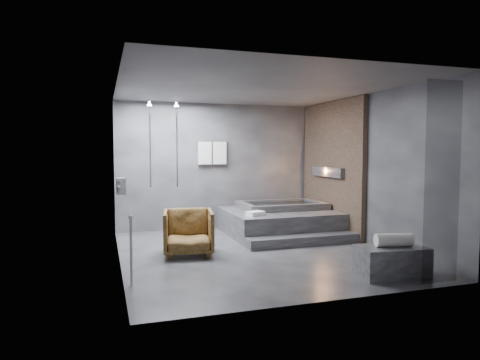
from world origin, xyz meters
name	(u,v)px	position (x,y,z in m)	size (l,w,h in m)	color
room	(272,152)	(0.40, 0.24, 1.73)	(5.00, 5.04, 2.82)	#2B2B2E
tub_deck	(279,222)	(1.05, 1.45, 0.25)	(2.20, 2.00, 0.50)	#303032
tub_step	(303,240)	(1.05, 0.27, 0.09)	(2.20, 0.36, 0.18)	#303032
concrete_bench	(392,262)	(1.33, -1.90, 0.21)	(0.94, 0.52, 0.42)	#333335
driftwood_chair	(188,232)	(-1.13, 0.21, 0.38)	(0.82, 0.84, 0.76)	#402910
rolled_towel	(394,240)	(1.36, -1.90, 0.52)	(0.18, 0.18, 0.51)	white
deck_towel	(256,213)	(0.32, 0.86, 0.54)	(0.32, 0.23, 0.08)	white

